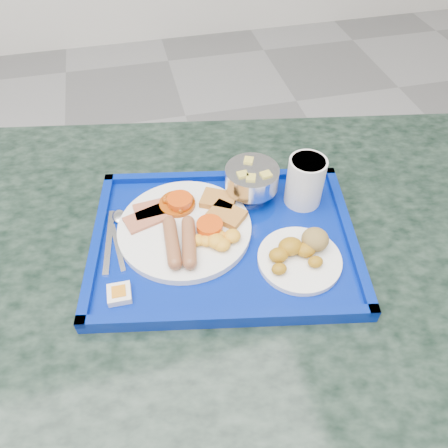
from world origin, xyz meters
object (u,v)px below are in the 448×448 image
(table, at_px, (229,301))
(bread_plate, at_px, (301,253))
(tray, at_px, (224,241))
(fruit_bowl, at_px, (252,179))
(main_plate, at_px, (189,227))
(juice_cup, at_px, (305,180))

(table, relative_size, bread_plate, 9.06)
(tray, bearing_deg, fruit_bowl, 50.99)
(main_plate, bearing_deg, fruit_bowl, 25.20)
(main_plate, distance_m, juice_cup, 0.24)
(table, height_order, tray, tray)
(tray, relative_size, juice_cup, 5.34)
(tray, height_order, bread_plate, bread_plate)
(main_plate, bearing_deg, table, -26.62)
(fruit_bowl, distance_m, juice_cup, 0.10)
(main_plate, distance_m, fruit_bowl, 0.16)
(main_plate, relative_size, juice_cup, 2.47)
(table, distance_m, main_plate, 0.24)
(bread_plate, distance_m, juice_cup, 0.16)
(bread_plate, bearing_deg, fruit_bowl, 103.18)
(main_plate, xyz_separation_m, juice_cup, (0.24, 0.03, 0.04))
(table, distance_m, tray, 0.21)
(tray, height_order, juice_cup, juice_cup)
(table, height_order, fruit_bowl, fruit_bowl)
(main_plate, height_order, juice_cup, juice_cup)
(bread_plate, height_order, juice_cup, juice_cup)
(tray, bearing_deg, table, -16.76)
(main_plate, bearing_deg, bread_plate, -31.41)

